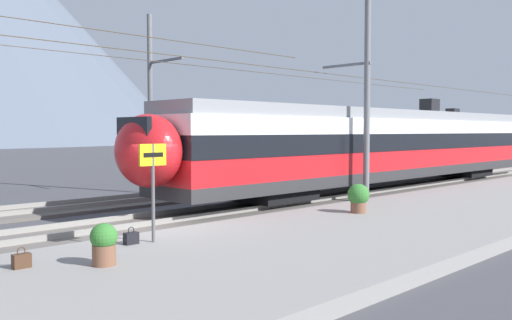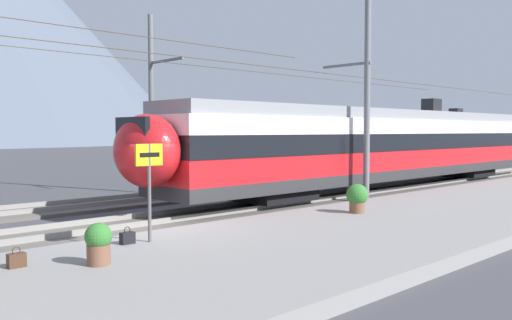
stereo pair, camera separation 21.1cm
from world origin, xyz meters
The scene contains 13 objects.
ground_plane centered at (0.00, 0.00, 0.00)m, with size 400.00×400.00×0.00m, color #424247.
platform_slab centered at (0.00, -4.06, 0.16)m, with size 120.00×6.71×0.32m, color gray.
track_near centered at (0.00, 1.67, 0.07)m, with size 120.00×3.00×0.28m.
track_far centered at (0.00, 6.46, 0.07)m, with size 120.00×3.00×0.28m.
train_near_platform centered at (13.92, 1.67, 2.23)m, with size 27.29×2.85×4.27m.
train_far_track centered at (26.04, 6.46, 2.23)m, with size 30.25×2.90×4.27m.
catenary_mast_mid centered at (9.67, -0.20, 4.20)m, with size 41.79×2.30×8.17m.
catenary_mast_far_side centered at (5.81, 8.63, 4.25)m, with size 41.79×2.63×8.17m.
platform_sign centered at (-1.16, -1.90, 1.98)m, with size 0.70×0.08×2.26m.
handbag_beside_passenger centered at (-4.26, -2.18, 0.46)m, with size 0.32×0.18×0.40m.
handbag_near_sign centered at (-1.65, -1.74, 0.46)m, with size 0.32×0.18×0.40m.
potted_plant_platform_edge centered at (5.93, -2.60, 0.84)m, with size 0.68×0.68×0.91m.
potted_plant_by_shelter centered at (-3.04, -3.06, 0.77)m, with size 0.52×0.52×0.81m.
Camera 2 is at (-7.94, -12.53, 2.89)m, focal length 37.99 mm.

